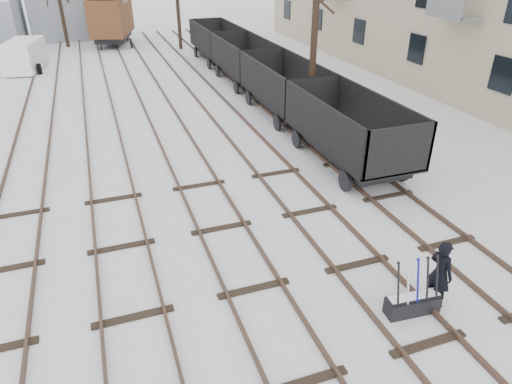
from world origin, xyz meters
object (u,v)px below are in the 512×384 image
Objects in this scene: box_van_wagon at (111,15)px; panel_van at (24,55)px; ground_frame at (413,303)px; freight_wagon_a at (347,139)px; worker at (440,273)px.

box_van_wagon reaches higher than panel_van.
freight_wagon_a reaches higher than ground_frame.
worker is at bearing -104.14° from freight_wagon_a.
box_van_wagon is at bearing 101.04° from ground_frame.
panel_van is (-10.53, 29.03, 0.75)m from ground_frame.
freight_wagon_a is (2.73, 8.04, 0.74)m from ground_frame.
panel_van reaches higher than worker.
ground_frame is 30.89m from panel_van.
ground_frame is 0.24× the size of box_van_wagon.
ground_frame is 0.95m from worker.
ground_frame is 0.31× the size of panel_van.
worker is 31.04m from panel_van.
freight_wagon_a is 1.06× the size of box_van_wagon.
panel_van reaches higher than ground_frame.
freight_wagon_a is at bearing -47.32° from panel_van.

